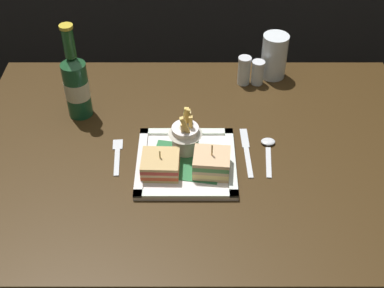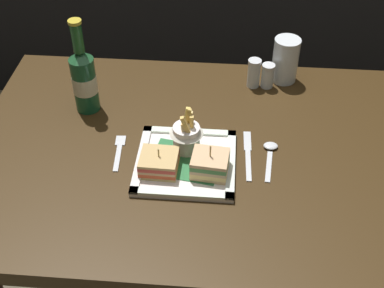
{
  "view_description": "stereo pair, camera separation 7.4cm",
  "coord_description": "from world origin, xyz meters",
  "px_view_note": "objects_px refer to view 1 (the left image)",
  "views": [
    {
      "loc": [
        -0.01,
        -0.94,
        1.61
      ],
      "look_at": [
        -0.01,
        -0.03,
        0.81
      ],
      "focal_mm": 48.54,
      "sensor_mm": 36.0,
      "label": 1
    },
    {
      "loc": [
        0.06,
        -0.94,
        1.61
      ],
      "look_at": [
        -0.01,
        -0.03,
        0.81
      ],
      "focal_mm": 48.54,
      "sensor_mm": 36.0,
      "label": 2
    }
  ],
  "objects_px": {
    "square_plate": "(187,163)",
    "fries_cup": "(186,134)",
    "water_glass": "(274,58)",
    "sandwich_half_left": "(161,164)",
    "sandwich_half_right": "(212,163)",
    "fork": "(118,154)",
    "salt_shaker": "(245,72)",
    "knife": "(247,150)",
    "beer_bottle": "(77,83)",
    "dining_table": "(197,196)",
    "spoon": "(269,147)",
    "pepper_shaker": "(258,74)"
  },
  "relations": [
    {
      "from": "water_glass",
      "to": "spoon",
      "type": "xyz_separation_m",
      "value": [
        -0.05,
        -0.32,
        -0.05
      ]
    },
    {
      "from": "water_glass",
      "to": "beer_bottle",
      "type": "bearing_deg",
      "value": -161.08
    },
    {
      "from": "fork",
      "to": "pepper_shaker",
      "type": "relative_size",
      "value": 1.81
    },
    {
      "from": "fries_cup",
      "to": "beer_bottle",
      "type": "distance_m",
      "value": 0.32
    },
    {
      "from": "water_glass",
      "to": "spoon",
      "type": "relative_size",
      "value": 0.95
    },
    {
      "from": "dining_table",
      "to": "sandwich_half_left",
      "type": "relative_size",
      "value": 12.89
    },
    {
      "from": "salt_shaker",
      "to": "water_glass",
      "type": "bearing_deg",
      "value": 24.56
    },
    {
      "from": "square_plate",
      "to": "fries_cup",
      "type": "xyz_separation_m",
      "value": [
        -0.0,
        0.04,
        0.05
      ]
    },
    {
      "from": "sandwich_half_right",
      "to": "spoon",
      "type": "bearing_deg",
      "value": 31.99
    },
    {
      "from": "fries_cup",
      "to": "water_glass",
      "type": "height_order",
      "value": "water_glass"
    },
    {
      "from": "sandwich_half_right",
      "to": "square_plate",
      "type": "bearing_deg",
      "value": 151.61
    },
    {
      "from": "fork",
      "to": "pepper_shaker",
      "type": "xyz_separation_m",
      "value": [
        0.36,
        0.3,
        0.03
      ]
    },
    {
      "from": "dining_table",
      "to": "fork",
      "type": "distance_m",
      "value": 0.26
    },
    {
      "from": "sandwich_half_left",
      "to": "water_glass",
      "type": "xyz_separation_m",
      "value": [
        0.3,
        0.41,
        0.03
      ]
    },
    {
      "from": "beer_bottle",
      "to": "sandwich_half_right",
      "type": "bearing_deg",
      "value": -34.11
    },
    {
      "from": "dining_table",
      "to": "square_plate",
      "type": "distance_m",
      "value": 0.19
    },
    {
      "from": "pepper_shaker",
      "to": "beer_bottle",
      "type": "bearing_deg",
      "value": -163.6
    },
    {
      "from": "square_plate",
      "to": "fries_cup",
      "type": "bearing_deg",
      "value": 92.61
    },
    {
      "from": "square_plate",
      "to": "fork",
      "type": "relative_size",
      "value": 1.81
    },
    {
      "from": "beer_bottle",
      "to": "pepper_shaker",
      "type": "distance_m",
      "value": 0.5
    },
    {
      "from": "water_glass",
      "to": "knife",
      "type": "bearing_deg",
      "value": -106.98
    },
    {
      "from": "dining_table",
      "to": "sandwich_half_right",
      "type": "relative_size",
      "value": 12.73
    },
    {
      "from": "dining_table",
      "to": "square_plate",
      "type": "relative_size",
      "value": 4.86
    },
    {
      "from": "fries_cup",
      "to": "beer_bottle",
      "type": "bearing_deg",
      "value": 150.98
    },
    {
      "from": "fries_cup",
      "to": "pepper_shaker",
      "type": "bearing_deg",
      "value": 55.81
    },
    {
      "from": "beer_bottle",
      "to": "water_glass",
      "type": "xyz_separation_m",
      "value": [
        0.52,
        0.18,
        -0.04
      ]
    },
    {
      "from": "pepper_shaker",
      "to": "dining_table",
      "type": "bearing_deg",
      "value": -121.64
    },
    {
      "from": "sandwich_half_left",
      "to": "sandwich_half_right",
      "type": "distance_m",
      "value": 0.12
    },
    {
      "from": "water_glass",
      "to": "sandwich_half_left",
      "type": "bearing_deg",
      "value": -126.65
    },
    {
      "from": "sandwich_half_right",
      "to": "fries_cup",
      "type": "distance_m",
      "value": 0.1
    },
    {
      "from": "spoon",
      "to": "fries_cup",
      "type": "bearing_deg",
      "value": -176.16
    },
    {
      "from": "square_plate",
      "to": "water_glass",
      "type": "relative_size",
      "value": 1.8
    },
    {
      "from": "square_plate",
      "to": "water_glass",
      "type": "distance_m",
      "value": 0.45
    },
    {
      "from": "water_glass",
      "to": "pepper_shaker",
      "type": "height_order",
      "value": "water_glass"
    },
    {
      "from": "spoon",
      "to": "dining_table",
      "type": "bearing_deg",
      "value": -179.91
    },
    {
      "from": "fries_cup",
      "to": "spoon",
      "type": "relative_size",
      "value": 0.85
    },
    {
      "from": "knife",
      "to": "fork",
      "type": "bearing_deg",
      "value": -176.99
    },
    {
      "from": "sandwich_half_left",
      "to": "knife",
      "type": "bearing_deg",
      "value": 21.84
    },
    {
      "from": "salt_shaker",
      "to": "fork",
      "type": "bearing_deg",
      "value": -137.01
    },
    {
      "from": "fries_cup",
      "to": "fork",
      "type": "height_order",
      "value": "fries_cup"
    },
    {
      "from": "knife",
      "to": "sandwich_half_left",
      "type": "bearing_deg",
      "value": -158.16
    },
    {
      "from": "knife",
      "to": "sandwich_half_right",
      "type": "bearing_deg",
      "value": -137.03
    },
    {
      "from": "sandwich_half_right",
      "to": "water_glass",
      "type": "relative_size",
      "value": 0.69
    },
    {
      "from": "sandwich_half_left",
      "to": "fries_cup",
      "type": "relative_size",
      "value": 0.75
    },
    {
      "from": "sandwich_half_right",
      "to": "knife",
      "type": "relative_size",
      "value": 0.5
    },
    {
      "from": "beer_bottle",
      "to": "water_glass",
      "type": "height_order",
      "value": "beer_bottle"
    },
    {
      "from": "beer_bottle",
      "to": "water_glass",
      "type": "relative_size",
      "value": 2.01
    },
    {
      "from": "square_plate",
      "to": "water_glass",
      "type": "height_order",
      "value": "water_glass"
    },
    {
      "from": "water_glass",
      "to": "fries_cup",
      "type": "bearing_deg",
      "value": -126.58
    },
    {
      "from": "salt_shaker",
      "to": "pepper_shaker",
      "type": "distance_m",
      "value": 0.04
    }
  ]
}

